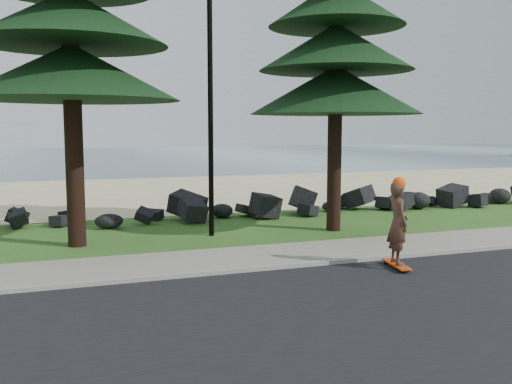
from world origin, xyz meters
The scene contains 9 objects.
ground centered at (0.00, 0.00, 0.00)m, with size 160.00×160.00×0.00m, color #2C581B.
road centered at (0.00, -4.50, 0.01)m, with size 160.00×7.00×0.02m, color black.
kerb centered at (0.00, -0.90, 0.05)m, with size 160.00×0.20×0.10m, color gray.
sidewalk centered at (0.00, 0.20, 0.04)m, with size 160.00×2.00×0.08m, color #9B9582.
beach_sand centered at (0.00, 14.50, 0.01)m, with size 160.00×15.00×0.01m, color #C6BA84.
ocean centered at (0.00, 51.00, 0.00)m, with size 160.00×58.00×0.01m, color #325460.
seawall_boulders centered at (0.00, 5.60, 0.00)m, with size 60.00×2.40×1.10m, color black, non-canonical shape.
lamp_post centered at (0.00, 3.20, 4.13)m, with size 0.25×0.14×8.14m.
skateboarder centered at (2.61, -1.71, 0.95)m, with size 0.51×1.04×1.89m.
Camera 1 is at (-4.05, -11.58, 2.89)m, focal length 40.00 mm.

